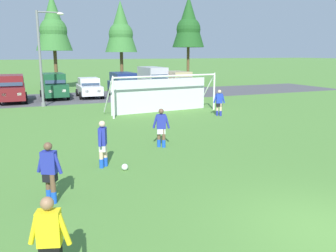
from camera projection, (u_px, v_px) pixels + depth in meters
name	position (u px, v px, depth m)	size (l,w,h in m)	color
ground_plane	(130.00, 118.00, 21.37)	(400.00, 400.00, 0.00)	#518438
parking_lot_strip	(94.00, 97.00, 31.53)	(52.00, 8.40, 0.01)	#4C4C51
soccer_ball	(125.00, 167.00, 11.83)	(0.22, 0.22, 0.22)	white
soccer_goal	(162.00, 93.00, 23.17)	(7.56, 2.60, 2.57)	white
referee	(50.00, 243.00, 5.76)	(0.70, 0.38, 1.64)	#936B4C
player_striker_near	(219.00, 103.00, 21.90)	(0.69, 0.41, 1.64)	beige
player_midfield_center	(50.00, 172.00, 9.18)	(0.65, 0.48, 1.64)	brown
player_defender_far	(103.00, 144.00, 12.01)	(0.43, 0.68, 1.64)	beige
player_winger_left	(161.00, 128.00, 14.58)	(0.69, 0.39, 1.64)	brown
parked_car_slot_far_left	(12.00, 88.00, 27.96)	(2.16, 4.61, 2.16)	maroon
parked_car_slot_left	(54.00, 86.00, 30.20)	(2.21, 4.64, 2.16)	#194C2D
parked_car_slot_center_left	(89.00, 87.00, 30.99)	(2.15, 4.26, 1.72)	silver
parked_car_slot_center	(124.00, 84.00, 31.44)	(2.14, 4.60, 2.16)	navy
parked_car_slot_center_right	(153.00, 79.00, 34.47)	(2.24, 4.82, 2.52)	#B2B2BC
parked_car_slot_right	(178.00, 82.00, 33.39)	(2.17, 4.62, 2.16)	tan
tree_mid_left	(53.00, 24.00, 36.15)	(3.70, 3.70, 9.87)	brown
tree_center_back	(121.00, 28.00, 38.57)	(3.56, 3.56, 9.51)	brown
tree_mid_right	(189.00, 23.00, 44.86)	(4.14, 4.14, 11.03)	brown
street_lamp	(43.00, 58.00, 25.21)	(2.00, 0.32, 6.82)	slate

